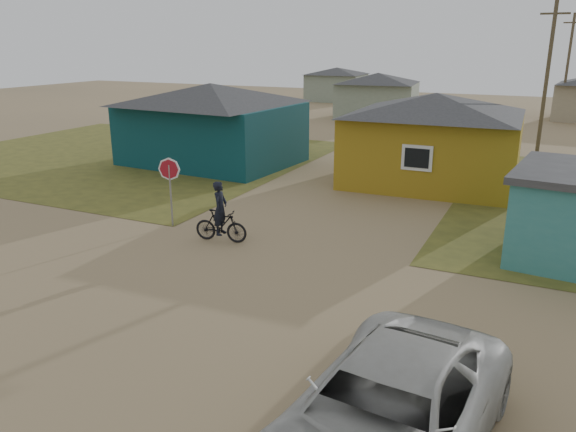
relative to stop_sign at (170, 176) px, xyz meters
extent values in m
plane|color=#977E57|center=(4.10, -4.09, -1.73)|extent=(120.00, 120.00, 0.00)
cube|color=olive|center=(-9.90, 8.91, -1.73)|extent=(20.00, 18.00, 0.00)
cube|color=#0A3339|center=(-4.40, 9.41, -0.23)|extent=(8.40, 6.54, 3.00)
pyramid|color=#303032|center=(-4.40, 9.41, 1.77)|extent=(8.93, 7.08, 1.00)
cube|color=olive|center=(6.60, 9.91, -0.23)|extent=(7.21, 6.24, 3.00)
pyramid|color=#303032|center=(6.60, 9.91, 1.72)|extent=(7.72, 6.76, 0.90)
cube|color=silver|center=(6.60, 6.88, -0.08)|extent=(1.20, 0.06, 1.00)
cube|color=black|center=(6.60, 6.85, -0.08)|extent=(0.95, 0.04, 0.75)
cube|color=gray|center=(-1.90, 29.91, -0.33)|extent=(6.49, 5.60, 2.80)
pyramid|color=#303032|center=(-1.90, 29.91, 1.47)|extent=(7.04, 6.15, 0.80)
cube|color=gray|center=(-9.90, 41.91, -0.38)|extent=(5.75, 5.28, 2.70)
pyramid|color=#303032|center=(-9.90, 41.91, 1.32)|extent=(6.28, 5.81, 0.70)
cylinder|color=brown|center=(10.60, 17.91, 2.27)|extent=(0.20, 0.20, 8.00)
cube|color=brown|center=(10.60, 17.91, 5.57)|extent=(1.40, 0.10, 0.10)
cylinder|color=brown|center=(11.60, 33.91, 2.27)|extent=(0.20, 0.20, 8.00)
cube|color=brown|center=(11.60, 33.91, 5.57)|extent=(1.40, 0.10, 0.10)
cylinder|color=gray|center=(0.00, 0.00, -0.68)|extent=(0.06, 0.06, 2.11)
imported|color=black|center=(2.30, -0.60, -1.22)|extent=(1.75, 0.73, 1.02)
imported|color=black|center=(2.30, -0.60, -0.65)|extent=(0.49, 0.66, 1.67)
imported|color=#B3B3AF|center=(9.59, -7.83, -0.94)|extent=(3.19, 5.92, 1.58)
camera|label=1|loc=(11.24, -14.62, 4.23)|focal=35.00mm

